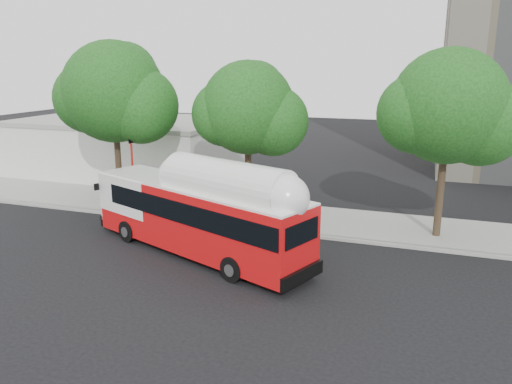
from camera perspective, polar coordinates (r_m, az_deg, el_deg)
ground at (r=22.56m, az=-3.72°, el=-7.44°), size 120.00×120.00×0.00m
sidewalk at (r=28.29m, az=1.36°, el=-2.66°), size 60.00×5.00×0.15m
curb_strip at (r=25.94m, az=-0.39°, el=-4.26°), size 60.00×0.30×0.15m
red_curb_segment at (r=27.04m, az=-6.41°, el=-3.55°), size 10.00×0.32×0.16m
street_tree_left at (r=29.98m, az=-15.13°, el=10.54°), size 6.67×5.80×9.74m
street_tree_mid at (r=26.92m, az=-0.07°, el=9.15°), size 5.75×5.00×8.62m
street_tree_right at (r=25.24m, az=22.08°, el=8.54°), size 6.21×5.40×9.18m
low_commercial_bldg at (r=40.47m, az=-14.52°, el=5.12°), size 16.20×10.20×4.25m
transit_bus at (r=22.43m, az=-6.61°, el=-2.98°), size 12.32×6.62×3.67m
signal_pole at (r=29.23m, az=-13.87°, el=1.83°), size 0.12×0.41×4.33m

